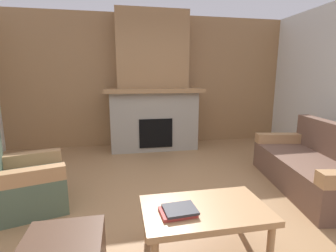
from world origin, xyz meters
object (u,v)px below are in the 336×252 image
Objects in this scene: fireplace at (153,91)px; couch at (315,167)px; armchair at (23,183)px; coffee_table at (205,213)px.

fireplace reaches higher than couch.
couch is 2.04× the size of armchair.
coffee_table is (-1.84, -0.93, 0.09)m from couch.
armchair is at bearing -128.64° from fireplace.
couch is at bearing -52.35° from fireplace.
fireplace reaches higher than coffee_table.
couch is at bearing 26.91° from coffee_table.
armchair is at bearing 147.46° from coffee_table.
fireplace is at bearing 127.65° from couch.
coffee_table is at bearing -90.37° from fireplace.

